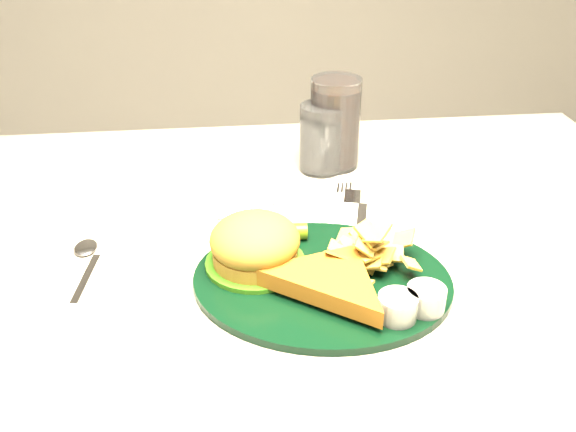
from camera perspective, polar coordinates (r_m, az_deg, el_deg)
name	(u,v)px	position (r m, az deg, el deg)	size (l,w,h in m)	color
dinner_plate	(323,260)	(0.72, 3.10, -3.89)	(0.29, 0.24, 0.07)	black
water_glass	(321,138)	(0.98, 2.98, 6.91)	(0.07, 0.07, 0.10)	white
cola_glass	(335,123)	(0.99, 4.19, 8.23)	(0.08, 0.08, 0.14)	black
fork_napkin	(359,225)	(0.84, 6.35, -0.76)	(0.13, 0.17, 0.01)	white
spoon	(86,277)	(0.78, -17.55, -5.18)	(0.04, 0.13, 0.01)	silver
wrapped_straw	(272,202)	(0.90, -1.43, 1.23)	(0.19, 0.07, 0.01)	white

